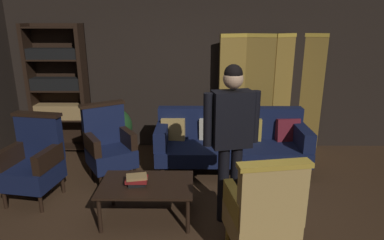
{
  "coord_description": "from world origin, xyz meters",
  "views": [
    {
      "loc": [
        0.04,
        -3.03,
        2.12
      ],
      "look_at": [
        0.0,
        0.8,
        0.95
      ],
      "focal_mm": 31.15,
      "sensor_mm": 36.0,
      "label": 1
    }
  ],
  "objects": [
    {
      "name": "ground_plane",
      "position": [
        0.0,
        0.0,
        0.0
      ],
      "size": [
        10.0,
        10.0,
        0.0
      ],
      "primitive_type": "plane",
      "color": "#3D2819"
    },
    {
      "name": "back_wall",
      "position": [
        0.0,
        2.45,
        1.4
      ],
      "size": [
        7.2,
        0.1,
        2.8
      ],
      "primitive_type": "cube",
      "color": "black",
      "rests_on": "ground_plane"
    },
    {
      "name": "velvet_couch",
      "position": [
        0.55,
        1.46,
        0.46
      ],
      "size": [
        2.12,
        0.78,
        0.88
      ],
      "color": "black",
      "rests_on": "ground_plane"
    },
    {
      "name": "book_tan_leather",
      "position": [
        -0.58,
        0.16,
        0.51
      ],
      "size": [
        0.24,
        0.2,
        0.03
      ],
      "primitive_type": "cube",
      "rotation": [
        0.0,
        0.0,
        0.22
      ],
      "color": "#9E7A47",
      "rests_on": "book_red_leather"
    },
    {
      "name": "armchair_wing_right",
      "position": [
        -1.12,
        1.15,
        0.49
      ],
      "size": [
        0.8,
        0.8,
        1.04
      ],
      "color": "black",
      "rests_on": "ground_plane"
    },
    {
      "name": "standing_figure",
      "position": [
        0.41,
        0.18,
        1.03
      ],
      "size": [
        0.58,
        0.3,
        1.7
      ],
      "color": "black",
      "rests_on": "ground_plane"
    },
    {
      "name": "armchair_wing_left",
      "position": [
        -1.89,
        0.62,
        0.49
      ],
      "size": [
        0.67,
        0.66,
        1.04
      ],
      "color": "black",
      "rests_on": "ground_plane"
    },
    {
      "name": "book_black_cloth",
      "position": [
        -0.58,
        0.16,
        0.44
      ],
      "size": [
        0.2,
        0.17,
        0.04
      ],
      "primitive_type": "cube",
      "rotation": [
        0.0,
        0.0,
        0.15
      ],
      "color": "black",
      "rests_on": "coffee_table"
    },
    {
      "name": "folding_screen",
      "position": [
        1.27,
        2.3,
        0.99
      ],
      "size": [
        1.72,
        0.33,
        1.9
      ],
      "color": "olive",
      "rests_on": "ground_plane"
    },
    {
      "name": "armchair_gilt_accent",
      "position": [
        0.64,
        -0.47,
        0.49
      ],
      "size": [
        0.67,
        0.66,
        1.04
      ],
      "color": "gold",
      "rests_on": "ground_plane"
    },
    {
      "name": "bookshelf",
      "position": [
        -2.15,
        2.19,
        1.05
      ],
      "size": [
        0.9,
        0.32,
        2.05
      ],
      "color": "black",
      "rests_on": "ground_plane"
    },
    {
      "name": "coffee_table",
      "position": [
        -0.48,
        0.19,
        0.37
      ],
      "size": [
        1.0,
        0.64,
        0.42
      ],
      "color": "black",
      "rests_on": "ground_plane"
    },
    {
      "name": "potted_plant",
      "position": [
        -1.19,
        1.91,
        0.45
      ],
      "size": [
        0.49,
        0.49,
        0.78
      ],
      "color": "brown",
      "rests_on": "ground_plane"
    },
    {
      "name": "book_red_leather",
      "position": [
        -0.58,
        0.16,
        0.48
      ],
      "size": [
        0.23,
        0.17,
        0.04
      ],
      "primitive_type": "cube",
      "rotation": [
        0.0,
        0.0,
        0.02
      ],
      "color": "maroon",
      "rests_on": "book_black_cloth"
    }
  ]
}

